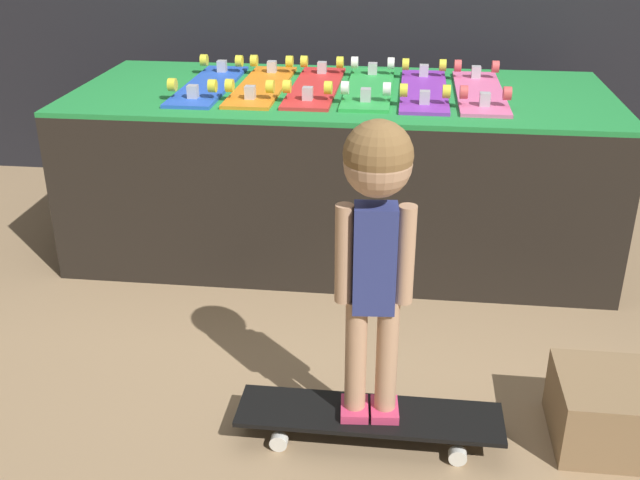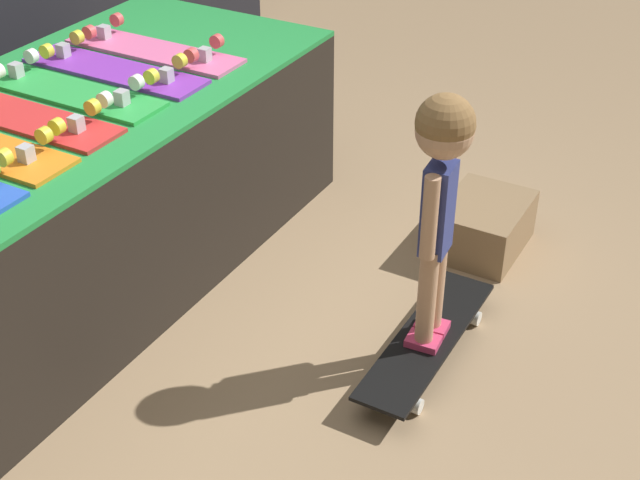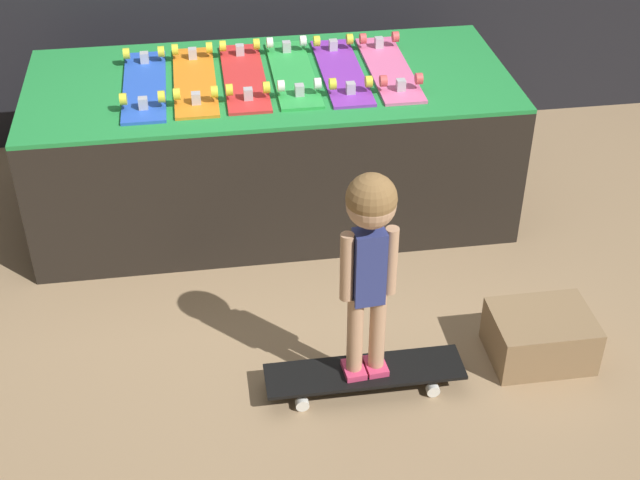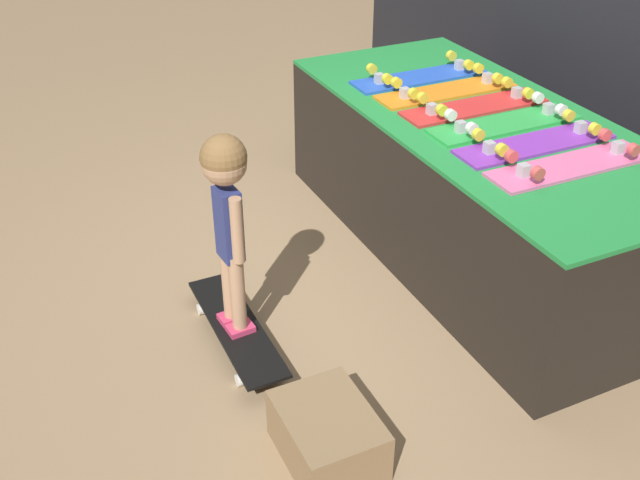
# 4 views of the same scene
# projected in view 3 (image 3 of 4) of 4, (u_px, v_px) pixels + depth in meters

# --- Properties ---
(ground_plane) EXTENTS (16.00, 16.00, 0.00)m
(ground_plane) POSITION_uv_depth(u_px,v_px,m) (287.00, 272.00, 4.13)
(ground_plane) COLOR #9E7F5B
(display_rack) EXTENTS (2.27, 1.00, 0.71)m
(display_rack) POSITION_uv_depth(u_px,v_px,m) (271.00, 145.00, 4.38)
(display_rack) COLOR black
(display_rack) RESTS_ON ground_plane
(skateboard_blue_on_rack) EXTENTS (0.19, 0.75, 0.09)m
(skateboard_blue_on_rack) POSITION_uv_depth(u_px,v_px,m) (144.00, 84.00, 4.09)
(skateboard_blue_on_rack) COLOR blue
(skateboard_blue_on_rack) RESTS_ON display_rack
(skateboard_orange_on_rack) EXTENTS (0.19, 0.75, 0.09)m
(skateboard_orange_on_rack) POSITION_uv_depth(u_px,v_px,m) (195.00, 79.00, 4.13)
(skateboard_orange_on_rack) COLOR orange
(skateboard_orange_on_rack) RESTS_ON display_rack
(skateboard_red_on_rack) EXTENTS (0.19, 0.75, 0.09)m
(skateboard_red_on_rack) POSITION_uv_depth(u_px,v_px,m) (244.00, 75.00, 4.16)
(skateboard_red_on_rack) COLOR red
(skateboard_red_on_rack) RESTS_ON display_rack
(skateboard_green_on_rack) EXTENTS (0.19, 0.75, 0.09)m
(skateboard_green_on_rack) POSITION_uv_depth(u_px,v_px,m) (293.00, 72.00, 4.20)
(skateboard_green_on_rack) COLOR green
(skateboard_green_on_rack) RESTS_ON display_rack
(skateboard_purple_on_rack) EXTENTS (0.19, 0.75, 0.09)m
(skateboard_purple_on_rack) POSITION_uv_depth(u_px,v_px,m) (341.00, 70.00, 4.21)
(skateboard_purple_on_rack) COLOR purple
(skateboard_purple_on_rack) RESTS_ON display_rack
(skateboard_pink_on_rack) EXTENTS (0.19, 0.75, 0.09)m
(skateboard_pink_on_rack) POSITION_uv_depth(u_px,v_px,m) (389.00, 67.00, 4.24)
(skateboard_pink_on_rack) COLOR pink
(skateboard_pink_on_rack) RESTS_ON display_rack
(skateboard_on_floor) EXTENTS (0.78, 0.19, 0.09)m
(skateboard_on_floor) POSITION_uv_depth(u_px,v_px,m) (365.00, 373.00, 3.47)
(skateboard_on_floor) COLOR black
(skateboard_on_floor) RESTS_ON ground_plane
(child) EXTENTS (0.21, 0.18, 0.88)m
(child) POSITION_uv_depth(u_px,v_px,m) (370.00, 241.00, 3.11)
(child) COLOR #E03D6B
(child) RESTS_ON skateboard_on_floor
(storage_box) EXTENTS (0.40, 0.31, 0.21)m
(storage_box) POSITION_uv_depth(u_px,v_px,m) (540.00, 336.00, 3.61)
(storage_box) COLOR #8E704C
(storage_box) RESTS_ON ground_plane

